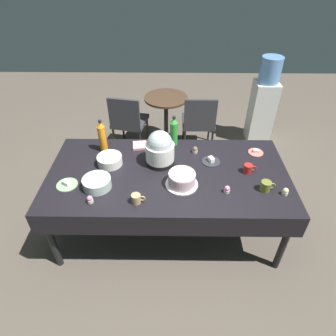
% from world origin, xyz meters
% --- Properties ---
extents(ground, '(9.00, 9.00, 0.00)m').
position_xyz_m(ground, '(0.00, 0.00, 0.00)').
color(ground, brown).
extents(potluck_table, '(2.20, 1.10, 0.75)m').
position_xyz_m(potluck_table, '(0.00, 0.00, 0.69)').
color(potluck_table, black).
rests_on(potluck_table, ground).
extents(frosted_layer_cake, '(0.28, 0.28, 0.13)m').
position_xyz_m(frosted_layer_cake, '(0.12, -0.17, 0.81)').
color(frosted_layer_cake, silver).
rests_on(frosted_layer_cake, potluck_table).
extents(slow_cooker, '(0.28, 0.28, 0.34)m').
position_xyz_m(slow_cooker, '(-0.08, 0.15, 0.91)').
color(slow_cooker, black).
rests_on(slow_cooker, potluck_table).
extents(glass_salad_bowl, '(0.24, 0.24, 0.09)m').
position_xyz_m(glass_salad_bowl, '(-0.60, -0.21, 0.80)').
color(glass_salad_bowl, '#B2C6BC').
rests_on(glass_salad_bowl, potluck_table).
extents(ceramic_snack_bowl, '(0.23, 0.23, 0.09)m').
position_xyz_m(ceramic_snack_bowl, '(-0.55, 0.12, 0.79)').
color(ceramic_snack_bowl, silver).
rests_on(ceramic_snack_bowl, potluck_table).
extents(dessert_plate_sage, '(0.18, 0.18, 0.05)m').
position_xyz_m(dessert_plate_sage, '(-0.88, -0.19, 0.76)').
color(dessert_plate_sage, '#8CA87F').
rests_on(dessert_plate_sage, potluck_table).
extents(dessert_plate_coral, '(0.15, 0.15, 0.04)m').
position_xyz_m(dessert_plate_coral, '(0.87, 0.32, 0.76)').
color(dessert_plate_coral, '#E07266').
rests_on(dessert_plate_coral, potluck_table).
extents(dessert_plate_charcoal, '(0.18, 0.18, 0.05)m').
position_xyz_m(dessert_plate_charcoal, '(0.41, 0.16, 0.76)').
color(dessert_plate_charcoal, '#2D2D33').
rests_on(dessert_plate_charcoal, potluck_table).
extents(cupcake_vanilla, '(0.05, 0.05, 0.07)m').
position_xyz_m(cupcake_vanilla, '(0.50, -0.26, 0.78)').
color(cupcake_vanilla, beige).
rests_on(cupcake_vanilla, potluck_table).
extents(cupcake_mint, '(0.05, 0.05, 0.07)m').
position_xyz_m(cupcake_mint, '(0.98, -0.28, 0.78)').
color(cupcake_mint, beige).
rests_on(cupcake_mint, potluck_table).
extents(cupcake_berry, '(0.05, 0.05, 0.07)m').
position_xyz_m(cupcake_berry, '(0.27, 0.32, 0.78)').
color(cupcake_berry, beige).
rests_on(cupcake_berry, potluck_table).
extents(cupcake_rose, '(0.05, 0.05, 0.07)m').
position_xyz_m(cupcake_rose, '(-0.63, -0.39, 0.78)').
color(cupcake_rose, beige).
rests_on(cupcake_rose, potluck_table).
extents(soda_bottle_orange_juice, '(0.08, 0.08, 0.34)m').
position_xyz_m(soda_bottle_orange_juice, '(-0.65, 0.34, 0.91)').
color(soda_bottle_orange_juice, orange).
rests_on(soda_bottle_orange_juice, potluck_table).
extents(soda_bottle_lime_soda, '(0.08, 0.08, 0.32)m').
position_xyz_m(soda_bottle_lime_soda, '(0.05, 0.46, 0.90)').
color(soda_bottle_lime_soda, green).
rests_on(soda_bottle_lime_soda, potluck_table).
extents(coffee_mug_tan, '(0.11, 0.08, 0.08)m').
position_xyz_m(coffee_mug_tan, '(-0.25, -0.39, 0.79)').
color(coffee_mug_tan, tan).
rests_on(coffee_mug_tan, potluck_table).
extents(coffee_mug_olive, '(0.13, 0.09, 0.09)m').
position_xyz_m(coffee_mug_olive, '(0.83, -0.23, 0.80)').
color(coffee_mug_olive, olive).
rests_on(coffee_mug_olive, potluck_table).
extents(coffee_mug_red, '(0.12, 0.08, 0.08)m').
position_xyz_m(coffee_mug_red, '(0.73, 0.01, 0.79)').
color(coffee_mug_red, '#B2231E').
rests_on(coffee_mug_red, potluck_table).
extents(paper_napkin_stack, '(0.16, 0.16, 0.02)m').
position_xyz_m(paper_napkin_stack, '(-0.30, 0.42, 0.76)').
color(paper_napkin_stack, pink).
rests_on(paper_napkin_stack, potluck_table).
extents(maroon_chair_left, '(0.51, 0.51, 0.85)m').
position_xyz_m(maroon_chair_left, '(-0.56, 1.43, 0.49)').
color(maroon_chair_left, '#333338').
rests_on(maroon_chair_left, ground).
extents(maroon_chair_right, '(0.44, 0.44, 0.85)m').
position_xyz_m(maroon_chair_right, '(0.40, 1.43, 0.49)').
color(maroon_chair_right, '#333338').
rests_on(maroon_chair_right, ground).
extents(round_cafe_table, '(0.60, 0.60, 0.72)m').
position_xyz_m(round_cafe_table, '(-0.05, 1.66, 0.50)').
color(round_cafe_table, '#473323').
rests_on(round_cafe_table, ground).
extents(water_cooler, '(0.32, 0.32, 1.24)m').
position_xyz_m(water_cooler, '(1.33, 1.75, 0.59)').
color(water_cooler, silver).
rests_on(water_cooler, ground).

